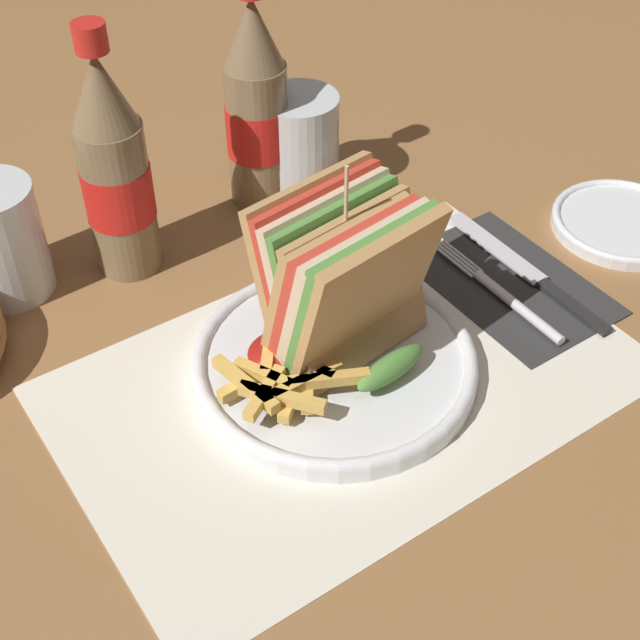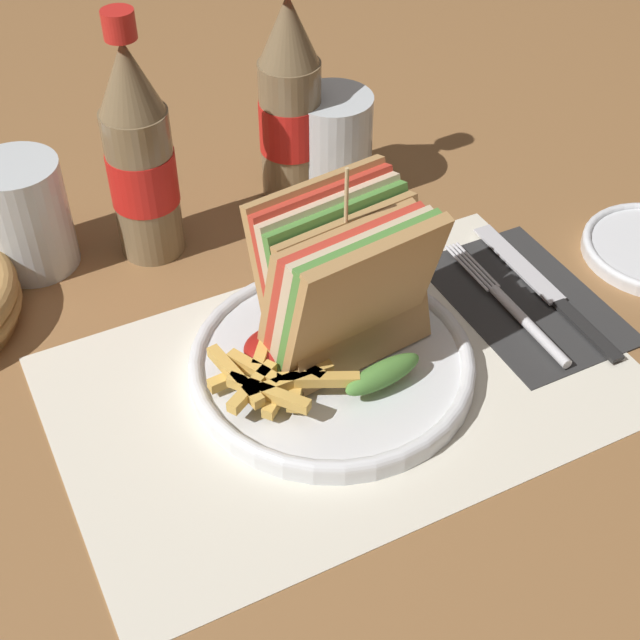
{
  "view_description": "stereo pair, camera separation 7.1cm",
  "coord_description": "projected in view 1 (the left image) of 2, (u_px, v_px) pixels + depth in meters",
  "views": [
    {
      "loc": [
        -0.29,
        -0.41,
        0.52
      ],
      "look_at": [
        0.01,
        0.02,
        0.04
      ],
      "focal_mm": 50.0,
      "sensor_mm": 36.0,
      "label": 1
    },
    {
      "loc": [
        -0.22,
        -0.45,
        0.52
      ],
      "look_at": [
        0.01,
        0.02,
        0.04
      ],
      "focal_mm": 50.0,
      "sensor_mm": 36.0,
      "label": 2
    }
  ],
  "objects": [
    {
      "name": "placemat",
      "position": [
        349.0,
        380.0,
        0.72
      ],
      "size": [
        0.45,
        0.29,
        0.0
      ],
      "color": "silver",
      "rests_on": "ground_plane"
    },
    {
      "name": "ketchup_blob",
      "position": [
        279.0,
        351.0,
        0.7
      ],
      "size": [
        0.05,
        0.04,
        0.02
      ],
      "color": "maroon",
      "rests_on": "plate_main"
    },
    {
      "name": "side_saucer",
      "position": [
        620.0,
        221.0,
        0.87
      ],
      "size": [
        0.14,
        0.14,
        0.01
      ],
      "color": "white",
      "rests_on": "ground_plane"
    },
    {
      "name": "club_sandwich",
      "position": [
        345.0,
        282.0,
        0.69
      ],
      "size": [
        0.14,
        0.13,
        0.17
      ],
      "color": "tan",
      "rests_on": "plate_main"
    },
    {
      "name": "fork",
      "position": [
        504.0,
        295.0,
        0.78
      ],
      "size": [
        0.02,
        0.18,
        0.01
      ],
      "rotation": [
        0.0,
        0.0,
        -0.01
      ],
      "color": "silver",
      "rests_on": "napkin"
    },
    {
      "name": "plate_main",
      "position": [
        334.0,
        361.0,
        0.72
      ],
      "size": [
        0.23,
        0.23,
        0.02
      ],
      "color": "white",
      "rests_on": "ground_plane"
    },
    {
      "name": "coke_bottle_near",
      "position": [
        115.0,
        172.0,
        0.76
      ],
      "size": [
        0.06,
        0.06,
        0.23
      ],
      "color": "#7A6647",
      "rests_on": "ground_plane"
    },
    {
      "name": "ground_plane",
      "position": [
        323.0,
        376.0,
        0.72
      ],
      "size": [
        4.0,
        4.0,
        0.0
      ],
      "primitive_type": "plane",
      "color": "olive"
    },
    {
      "name": "knife",
      "position": [
        527.0,
        271.0,
        0.81
      ],
      "size": [
        0.02,
        0.2,
        0.0
      ],
      "rotation": [
        0.0,
        0.0,
        -0.01
      ],
      "color": "black",
      "rests_on": "napkin"
    },
    {
      "name": "fries_pile",
      "position": [
        284.0,
        381.0,
        0.68
      ],
      "size": [
        0.1,
        0.1,
        0.02
      ],
      "color": "gold",
      "rests_on": "plate_main"
    },
    {
      "name": "glass_near",
      "position": [
        300.0,
        151.0,
        0.89
      ],
      "size": [
        0.08,
        0.08,
        0.11
      ],
      "color": "silver",
      "rests_on": "ground_plane"
    },
    {
      "name": "coke_bottle_far",
      "position": [
        257.0,
        109.0,
        0.84
      ],
      "size": [
        0.06,
        0.06,
        0.23
      ],
      "color": "#7A6647",
      "rests_on": "ground_plane"
    },
    {
      "name": "napkin",
      "position": [
        507.0,
        282.0,
        0.81
      ],
      "size": [
        0.12,
        0.18,
        0.0
      ],
      "color": "#2D2D2D",
      "rests_on": "ground_plane"
    }
  ]
}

